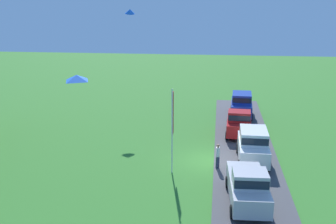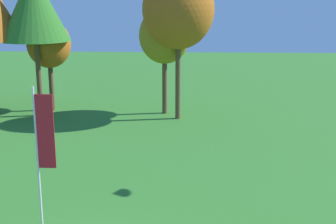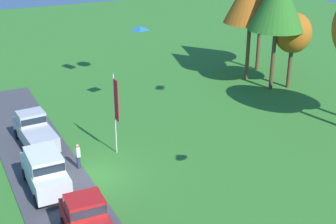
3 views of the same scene
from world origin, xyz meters
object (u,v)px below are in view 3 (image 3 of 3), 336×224
flag_banner (116,105)px  kite_diamond_topmost (140,28)px  tree_far_left (278,1)px  tree_left_of_center (293,33)px  car_pickup_far_end (34,130)px  car_pickup_near_entrance (89,224)px  car_suv_mid_row (45,169)px  person_watching_sky (78,156)px

flag_banner → kite_diamond_topmost: 7.49m
tree_far_left → tree_left_of_center: bearing=77.7°
kite_diamond_topmost → tree_far_left: bearing=91.6°
tree_left_of_center → kite_diamond_topmost: 14.82m
car_pickup_far_end → car_pickup_near_entrance: bearing=-0.2°
car_suv_mid_row → flag_banner: bearing=112.5°
tree_left_of_center → car_pickup_near_entrance: bearing=-60.6°
car_pickup_far_end → car_pickup_near_entrance: same height
car_suv_mid_row → flag_banner: size_ratio=0.84×
car_suv_mid_row → person_watching_sky: size_ratio=2.70×
tree_far_left → car_pickup_near_entrance: bearing=-58.0°
car_pickup_near_entrance → person_watching_sky: size_ratio=2.98×
car_pickup_far_end → person_watching_sky: car_pickup_far_end is taller
tree_far_left → kite_diamond_topmost: (0.36, -12.99, -0.92)m
person_watching_sky → kite_diamond_topmost: kite_diamond_topmost is taller
person_watching_sky → tree_far_left: (-6.31, 19.98, 7.00)m
kite_diamond_topmost → car_suv_mid_row: bearing=-51.6°
car_pickup_near_entrance → kite_diamond_topmost: 16.83m
car_suv_mid_row → flag_banner: flag_banner is taller
car_pickup_near_entrance → kite_diamond_topmost: kite_diamond_topmost is taller
tree_left_of_center → person_watching_sky: bearing=-74.7°
tree_left_of_center → flag_banner: tree_left_of_center is taller
kite_diamond_topmost → car_pickup_far_end: bearing=-81.3°
kite_diamond_topmost → flag_banner: bearing=-38.1°
car_pickup_near_entrance → tree_far_left: (-13.54, 21.65, 6.77)m
car_pickup_far_end → kite_diamond_topmost: kite_diamond_topmost is taller
car_suv_mid_row → car_pickup_near_entrance: (5.80, 0.68, -0.19)m
tree_far_left → flag_banner: tree_far_left is taller
car_suv_mid_row → person_watching_sky: car_suv_mid_row is taller
tree_far_left → person_watching_sky: bearing=-72.5°
person_watching_sky → tree_left_of_center: (-5.94, 21.68, 4.16)m
car_pickup_near_entrance → person_watching_sky: 7.43m
car_pickup_near_entrance → tree_far_left: tree_far_left is taller
tree_far_left → flag_banner: (5.57, -17.09, -4.41)m
car_pickup_far_end → tree_left_of_center: 23.66m
tree_far_left → flag_banner: 18.50m
car_pickup_near_entrance → tree_left_of_center: (-13.17, 23.35, 3.93)m
person_watching_sky → flag_banner: (-0.74, 2.89, 2.59)m
tree_far_left → tree_left_of_center: size_ratio=1.51×
car_pickup_far_end → tree_far_left: size_ratio=0.49×
person_watching_sky → flag_banner: 3.96m
car_pickup_near_entrance → tree_far_left: 26.42m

